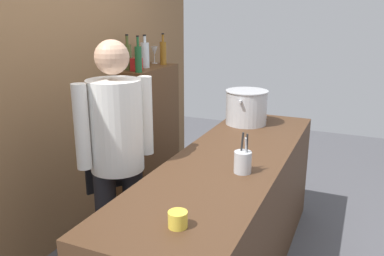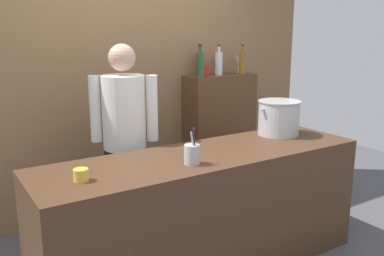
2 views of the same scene
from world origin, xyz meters
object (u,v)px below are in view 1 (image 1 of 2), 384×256
(wine_bottle_clear, at_px, (145,55))
(wine_glass_tall, at_px, (154,51))
(wine_bottle_amber, at_px, (163,53))
(utensil_crock, at_px, (243,162))
(spice_tin_red, at_px, (137,65))
(wine_bottle_green, at_px, (138,59))
(stockpot_large, at_px, (246,107))
(chef, at_px, (117,150))
(wine_glass_wide, at_px, (141,53))
(butter_jar, at_px, (178,219))
(wine_bottle_olive, at_px, (128,56))

(wine_bottle_clear, xyz_separation_m, wine_glass_tall, (0.33, 0.08, -0.00))
(wine_bottle_amber, bearing_deg, utensil_crock, -138.62)
(spice_tin_red, bearing_deg, wine_bottle_green, -137.86)
(stockpot_large, relative_size, wine_glass_tall, 2.37)
(chef, height_order, wine_bottle_green, chef)
(wine_glass_wide, bearing_deg, wine_bottle_green, -152.41)
(chef, distance_m, wine_glass_tall, 1.81)
(chef, bearing_deg, spice_tin_red, -126.50)
(stockpot_large, bearing_deg, utensil_crock, -164.69)
(wine_bottle_amber, xyz_separation_m, wine_bottle_green, (-0.57, -0.06, 0.00))
(wine_bottle_amber, bearing_deg, butter_jar, -151.01)
(chef, relative_size, wine_glass_tall, 9.48)
(wine_bottle_olive, relative_size, wine_bottle_green, 1.00)
(chef, xyz_separation_m, wine_bottle_amber, (1.58, 0.49, 0.46))
(chef, relative_size, spice_tin_red, 14.47)
(wine_bottle_amber, relative_size, wine_bottle_clear, 1.00)
(stockpot_large, height_order, spice_tin_red, spice_tin_red)
(chef, distance_m, wine_glass_wide, 1.60)
(butter_jar, relative_size, wine_bottle_green, 0.28)
(butter_jar, height_order, wine_bottle_clear, wine_bottle_clear)
(chef, height_order, stockpot_large, chef)
(stockpot_large, height_order, wine_glass_wide, wine_glass_wide)
(wine_bottle_olive, bearing_deg, wine_bottle_amber, -14.31)
(utensil_crock, bearing_deg, spice_tin_red, 53.45)
(wine_glass_tall, bearing_deg, wine_bottle_amber, -113.18)
(stockpot_large, relative_size, wine_bottle_green, 1.30)
(spice_tin_red, bearing_deg, utensil_crock, -126.55)
(butter_jar, relative_size, spice_tin_red, 0.77)
(stockpot_large, distance_m, wine_bottle_green, 1.03)
(wine_bottle_olive, height_order, wine_bottle_green, wine_bottle_olive)
(spice_tin_red, bearing_deg, wine_bottle_amber, -1.06)
(wine_bottle_clear, bearing_deg, stockpot_large, -97.52)
(wine_bottle_green, distance_m, wine_bottle_clear, 0.32)
(wine_bottle_amber, bearing_deg, spice_tin_red, 178.94)
(wine_bottle_clear, height_order, wine_glass_tall, wine_bottle_clear)
(chef, distance_m, wine_bottle_green, 1.19)
(butter_jar, xyz_separation_m, wine_bottle_amber, (2.17, 1.20, 0.49))
(wine_bottle_clear, bearing_deg, wine_bottle_olive, 160.63)
(chef, height_order, utensil_crock, chef)
(utensil_crock, height_order, wine_bottle_olive, wine_bottle_olive)
(wine_bottle_green, relative_size, wine_glass_tall, 1.82)
(wine_bottle_olive, distance_m, spice_tin_red, 0.13)
(wine_bottle_amber, bearing_deg, wine_glass_tall, 66.82)
(chef, distance_m, wine_bottle_clear, 1.49)
(wine_bottle_amber, relative_size, wine_glass_tall, 1.77)
(stockpot_large, distance_m, wine_bottle_amber, 1.14)
(wine_bottle_green, height_order, wine_glass_wide, wine_bottle_green)
(chef, bearing_deg, wine_glass_wide, -126.75)
(butter_jar, bearing_deg, utensil_crock, -6.40)
(stockpot_large, bearing_deg, wine_bottle_amber, 67.64)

